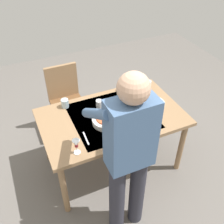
{
  "coord_description": "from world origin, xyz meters",
  "views": [
    {
      "loc": [
        0.87,
        1.93,
        2.51
      ],
      "look_at": [
        0.0,
        0.0,
        0.79
      ],
      "focal_mm": 42.75,
      "sensor_mm": 36.0,
      "label": 1
    }
  ],
  "objects": [
    {
      "name": "wine_glass_right",
      "position": [
        0.49,
        0.34,
        0.85
      ],
      "size": [
        0.07,
        0.07,
        0.15
      ],
      "color": "white",
      "rests_on": "dining_table"
    },
    {
      "name": "table_knife",
      "position": [
        -0.32,
        -0.16,
        0.74
      ],
      "size": [
        0.07,
        0.2,
        0.0
      ],
      "primitive_type": "cube",
      "rotation": [
        0.0,
        0.0,
        -0.3
      ],
      "color": "silver",
      "rests_on": "dining_table"
    },
    {
      "name": "water_cup_far_left",
      "position": [
        -0.59,
        -0.28,
        0.8
      ],
      "size": [
        0.07,
        0.07,
        0.11
      ],
      "primitive_type": "cylinder",
      "color": "silver",
      "rests_on": "dining_table"
    },
    {
      "name": "person_server",
      "position": [
        0.18,
        0.71,
        0.96
      ],
      "size": [
        0.42,
        0.61,
        1.69
      ],
      "color": "#2D2D38",
      "rests_on": "ground_plane"
    },
    {
      "name": "water_cup_near_left",
      "position": [
        0.07,
        -0.18,
        0.79
      ],
      "size": [
        0.07,
        0.07,
        0.1
      ],
      "primitive_type": "cylinder",
      "color": "silver",
      "rests_on": "dining_table"
    },
    {
      "name": "wine_bottle",
      "position": [
        -0.12,
        -0.06,
        0.85
      ],
      "size": [
        0.07,
        0.07,
        0.3
      ],
      "color": "black",
      "rests_on": "dining_table"
    },
    {
      "name": "dinner_plate_near",
      "position": [
        -0.21,
        0.13,
        0.75
      ],
      "size": [
        0.23,
        0.23,
        0.01
      ],
      "primitive_type": "cylinder",
      "color": "silver",
      "rests_on": "dining_table"
    },
    {
      "name": "water_cup_near_right",
      "position": [
        -0.16,
        0.36,
        0.79
      ],
      "size": [
        0.08,
        0.08,
        0.09
      ],
      "primitive_type": "cylinder",
      "color": "silver",
      "rests_on": "dining_table"
    },
    {
      "name": "wine_glass_left",
      "position": [
        -0.33,
        -0.36,
        0.85
      ],
      "size": [
        0.07,
        0.07,
        0.15
      ],
      "color": "white",
      "rests_on": "dining_table"
    },
    {
      "name": "table_fork",
      "position": [
        0.36,
        0.2,
        0.74
      ],
      "size": [
        0.02,
        0.18,
        0.0
      ],
      "primitive_type": "cube",
      "rotation": [
        0.0,
        0.0,
        -0.06
      ],
      "color": "silver",
      "rests_on": "dining_table"
    },
    {
      "name": "dining_table",
      "position": [
        0.0,
        0.0,
        0.66
      ],
      "size": [
        1.48,
        0.9,
        0.74
      ],
      "color": "#93704C",
      "rests_on": "ground_plane"
    },
    {
      "name": "chair_near",
      "position": [
        0.28,
        -0.83,
        0.53
      ],
      "size": [
        0.4,
        0.4,
        0.91
      ],
      "color": "brown",
      "rests_on": "ground_plane"
    },
    {
      "name": "water_cup_far_right",
      "position": [
        0.4,
        -0.34,
        0.79
      ],
      "size": [
        0.08,
        0.08,
        0.09
      ],
      "primitive_type": "cylinder",
      "color": "silver",
      "rests_on": "dining_table"
    },
    {
      "name": "dinner_plate_far",
      "position": [
        -0.51,
        -0.01,
        0.75
      ],
      "size": [
        0.23,
        0.23,
        0.01
      ],
      "primitive_type": "cylinder",
      "color": "silver",
      "rests_on": "dining_table"
    },
    {
      "name": "serving_bowl_pasta",
      "position": [
        0.09,
        0.07,
        0.77
      ],
      "size": [
        0.3,
        0.3,
        0.07
      ],
      "color": "silver",
      "rests_on": "dining_table"
    },
    {
      "name": "ground_plane",
      "position": [
        0.0,
        0.0,
        0.0
      ],
      "size": [
        6.0,
        6.0,
        0.0
      ],
      "primitive_type": "plane",
      "color": "#66605B"
    }
  ]
}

